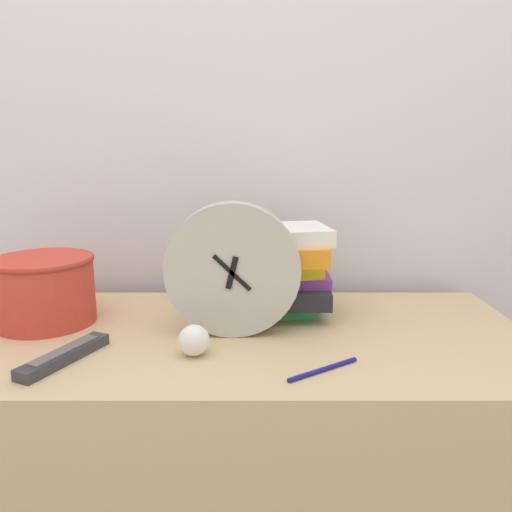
% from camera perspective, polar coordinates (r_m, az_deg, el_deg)
% --- Properties ---
extents(wall_back, '(6.00, 0.04, 2.40)m').
position_cam_1_polar(wall_back, '(1.31, -4.61, 15.07)').
color(wall_back, silver).
rests_on(wall_back, ground_plane).
extents(desk, '(1.32, 0.56, 0.77)m').
position_cam_1_polar(desk, '(1.23, -5.25, -25.59)').
color(desk, tan).
rests_on(desk, ground_plane).
extents(desk_clock, '(0.27, 0.05, 0.27)m').
position_cam_1_polar(desk_clock, '(0.98, -2.78, -1.62)').
color(desk_clock, '#B7B2A8').
rests_on(desk_clock, desk).
extents(book_stack, '(0.25, 0.19, 0.20)m').
position_cam_1_polar(book_stack, '(1.11, 2.36, -1.54)').
color(book_stack, green).
rests_on(book_stack, desk).
extents(basket, '(0.21, 0.21, 0.14)m').
position_cam_1_polar(basket, '(1.15, -23.13, -3.37)').
color(basket, '#C63D2D').
rests_on(basket, desk).
extents(tv_remote, '(0.11, 0.19, 0.02)m').
position_cam_1_polar(tv_remote, '(0.96, -21.12, -10.57)').
color(tv_remote, '#333338').
rests_on(tv_remote, desk).
extents(crumpled_paper_ball, '(0.06, 0.06, 0.06)m').
position_cam_1_polar(crumpled_paper_ball, '(0.92, -7.18, -9.54)').
color(crumpled_paper_ball, white).
rests_on(crumpled_paper_ball, desk).
extents(pen, '(0.13, 0.09, 0.01)m').
position_cam_1_polar(pen, '(0.87, 7.62, -12.71)').
color(pen, navy).
rests_on(pen, desk).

